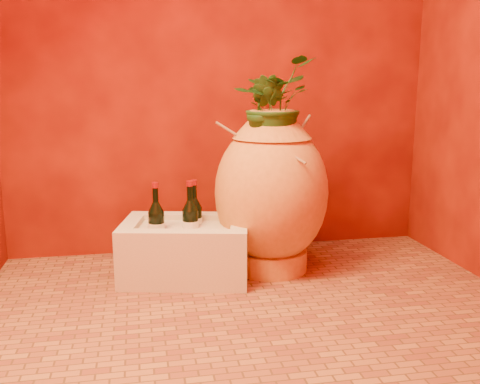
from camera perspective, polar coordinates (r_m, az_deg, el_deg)
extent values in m
plane|color=brown|center=(2.42, 1.78, -12.97)|extent=(2.50, 2.50, 0.00)
cube|color=#4F0904|center=(3.19, -2.15, 16.08)|extent=(2.50, 0.02, 2.50)
cylinder|color=gold|center=(2.95, 3.26, -7.14)|extent=(0.41, 0.41, 0.11)
ellipsoid|color=gold|center=(2.85, 3.35, -0.11)|extent=(0.62, 0.62, 0.76)
cone|color=gold|center=(2.80, 3.43, 6.92)|extent=(0.43, 0.43, 0.11)
torus|color=gold|center=(2.79, 3.45, 8.27)|extent=(0.26, 0.26, 0.05)
cylinder|color=olive|center=(2.74, 2.04, 4.60)|extent=(0.43, 0.16, 0.28)
cylinder|color=olive|center=(2.68, 3.63, 5.14)|extent=(0.25, 0.33, 0.17)
cylinder|color=olive|center=(2.75, 5.86, 5.62)|extent=(0.24, 0.22, 0.24)
cube|color=beige|center=(2.82, -5.82, -6.41)|extent=(0.72, 0.56, 0.27)
cube|color=beige|center=(2.94, -6.18, -2.57)|extent=(0.65, 0.22, 0.03)
cube|color=beige|center=(2.60, -5.54, -4.47)|extent=(0.65, 0.22, 0.03)
cube|color=beige|center=(2.76, -11.69, -3.70)|extent=(0.14, 0.28, 0.03)
cube|color=beige|center=(2.81, -0.17, -3.20)|extent=(0.14, 0.28, 0.03)
cylinder|color=black|center=(2.86, -4.85, -3.50)|extent=(0.08, 0.08, 0.19)
cone|color=black|center=(2.83, -4.90, -1.16)|extent=(0.08, 0.08, 0.05)
cylinder|color=black|center=(2.82, -4.92, 0.08)|extent=(0.03, 0.03, 0.07)
cylinder|color=maroon|center=(2.81, -4.93, 1.02)|extent=(0.03, 0.03, 0.03)
cylinder|color=silver|center=(2.86, -4.85, -3.50)|extent=(0.08, 0.08, 0.08)
cylinder|color=black|center=(2.77, -5.30, -3.92)|extent=(0.08, 0.08, 0.19)
cone|color=black|center=(2.74, -5.35, -1.42)|extent=(0.08, 0.08, 0.05)
cylinder|color=black|center=(2.73, -5.38, -0.10)|extent=(0.03, 0.03, 0.08)
cylinder|color=maroon|center=(2.72, -5.40, 0.90)|extent=(0.03, 0.03, 0.03)
cylinder|color=silver|center=(2.77, -5.30, -3.92)|extent=(0.08, 0.08, 0.09)
cylinder|color=black|center=(2.75, -8.88, -4.12)|extent=(0.08, 0.08, 0.19)
cone|color=black|center=(2.72, -8.96, -1.61)|extent=(0.08, 0.08, 0.05)
cylinder|color=black|center=(2.71, -9.01, -0.28)|extent=(0.03, 0.03, 0.08)
cylinder|color=maroon|center=(2.70, -9.04, 0.73)|extent=(0.03, 0.03, 0.03)
cylinder|color=silver|center=(2.75, -8.88, -4.12)|extent=(0.08, 0.08, 0.09)
cylinder|color=#9F6324|center=(3.16, 2.46, 9.80)|extent=(0.02, 0.13, 0.02)
cylinder|color=#9F6324|center=(3.10, 2.73, 9.07)|extent=(0.02, 0.02, 0.07)
torus|color=#9F6324|center=(3.16, 2.46, 10.65)|extent=(0.07, 0.01, 0.07)
cylinder|color=#9F6324|center=(3.16, 2.46, 10.23)|extent=(0.01, 0.01, 0.05)
imported|color=#1A4318|center=(2.79, 3.53, 9.44)|extent=(0.55, 0.56, 0.47)
imported|color=#1A4318|center=(2.71, 2.70, 8.70)|extent=(0.25, 0.25, 0.35)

